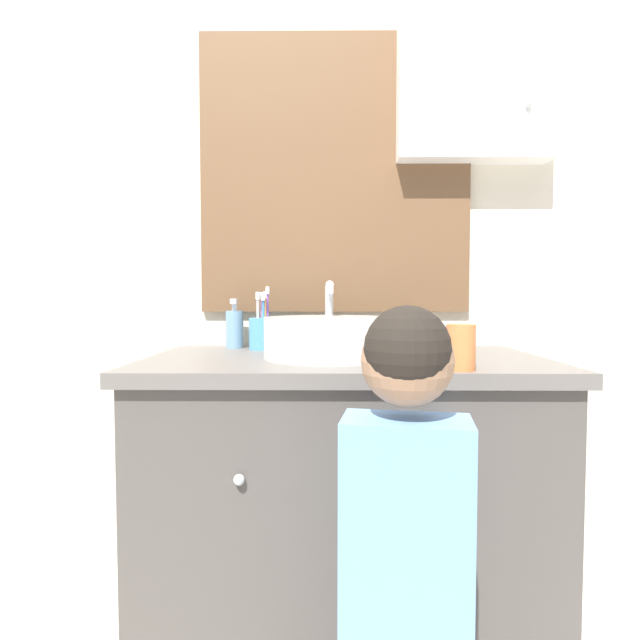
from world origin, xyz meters
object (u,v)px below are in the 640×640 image
at_px(sink_basin, 330,336).
at_px(soap_dispenser, 235,328).
at_px(child_figure, 407,551).
at_px(drinking_cup, 461,347).
at_px(toothbrush_holder, 264,332).

bearing_deg(sink_basin, soap_dispenser, 141.61).
relative_size(soap_dispenser, child_figure, 0.16).
height_order(sink_basin, drinking_cup, sink_basin).
distance_m(soap_dispenser, child_figure, 0.90).
xyz_separation_m(soap_dispenser, drinking_cup, (0.58, -0.46, -0.01)).
bearing_deg(toothbrush_holder, soap_dispenser, 154.64).
bearing_deg(child_figure, sink_basin, 103.80).
distance_m(sink_basin, soap_dispenser, 0.38).
bearing_deg(drinking_cup, sink_basin, 141.01).
distance_m(toothbrush_holder, child_figure, 0.82).
xyz_separation_m(sink_basin, drinking_cup, (0.28, -0.23, -0.01)).
height_order(soap_dispenser, drinking_cup, soap_dispenser).
relative_size(sink_basin, soap_dispenser, 2.60).
bearing_deg(child_figure, drinking_cup, 59.48).
xyz_separation_m(sink_basin, child_figure, (0.12, -0.50, -0.32)).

